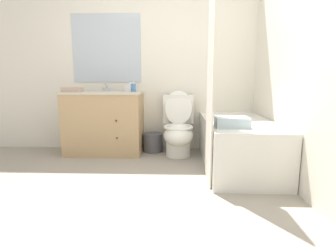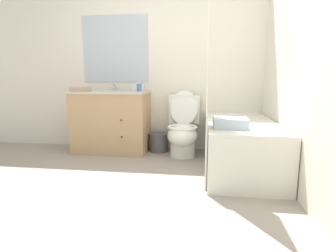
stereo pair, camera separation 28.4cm
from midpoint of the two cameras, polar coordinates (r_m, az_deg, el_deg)
ground_plane at (r=2.25m, az=-7.62°, el=-16.57°), size 14.00×14.00×0.00m
wall_back at (r=3.81m, az=-3.55°, el=13.76°), size 8.00×0.06×2.50m
wall_right at (r=3.04m, az=21.22°, el=14.01°), size 0.05×2.77×2.50m
vanity_cabinet at (r=3.72m, az=-15.81°, el=0.84°), size 1.03×0.57×0.85m
sink_faucet at (r=3.86m, az=-15.24°, el=7.92°), size 0.14×0.12×0.12m
toilet at (r=3.48m, az=-0.08°, el=-0.76°), size 0.42×0.68×0.86m
bathtub at (r=3.12m, az=12.30°, el=-3.69°), size 0.75×1.55×0.55m
shower_curtain at (r=2.53m, az=6.03°, el=8.91°), size 0.01×0.44×1.91m
wastebasket at (r=3.72m, az=-5.50°, el=-3.62°), size 0.27×0.27×0.26m
tissue_box at (r=3.73m, az=-10.29°, el=8.27°), size 0.15×0.11×0.12m
soap_dispenser at (r=3.53m, az=-9.85°, el=8.31°), size 0.07×0.07×0.13m
hand_towel_folded at (r=3.65m, az=-22.28°, el=7.36°), size 0.25×0.14×0.06m
bath_towel_folded at (r=2.61m, az=10.71°, el=0.84°), size 0.32×0.26×0.10m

